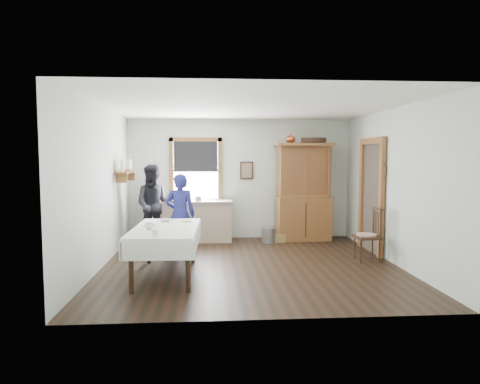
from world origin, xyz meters
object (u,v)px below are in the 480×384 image
at_px(work_counter, 196,221).
at_px(figure_dark, 155,208).
at_px(spindle_chair, 367,234).
at_px(pail, 269,235).
at_px(wicker_basket, 278,238).
at_px(woman_blue, 180,218).
at_px(dining_table, 166,252).
at_px(china_hutch, 303,192).

height_order(work_counter, figure_dark, figure_dark).
height_order(work_counter, spindle_chair, spindle_chair).
bearing_deg(figure_dark, pail, 0.95).
bearing_deg(spindle_chair, wicker_basket, 120.69).
bearing_deg(work_counter, woman_blue, -102.90).
bearing_deg(work_counter, wicker_basket, -9.05).
height_order(spindle_chair, pail, spindle_chair).
xyz_separation_m(dining_table, spindle_chair, (3.47, 0.70, 0.10)).
relative_size(dining_table, wicker_basket, 6.21).
distance_m(spindle_chair, wicker_basket, 2.27).
xyz_separation_m(work_counter, spindle_chair, (3.09, -2.04, 0.03)).
height_order(pail, woman_blue, woman_blue).
xyz_separation_m(spindle_chair, wicker_basket, (-1.30, 1.82, -0.39)).
xyz_separation_m(spindle_chair, figure_dark, (-3.94, 1.65, 0.30)).
xyz_separation_m(dining_table, figure_dark, (-0.47, 2.36, 0.40)).
height_order(china_hutch, woman_blue, china_hutch).
distance_m(spindle_chair, figure_dark, 4.28).
height_order(work_counter, pail, work_counter).
height_order(dining_table, woman_blue, woman_blue).
distance_m(china_hutch, wicker_basket, 1.18).
bearing_deg(pail, figure_dark, -177.08).
xyz_separation_m(china_hutch, woman_blue, (-2.64, -1.31, -0.36)).
height_order(dining_table, spindle_chair, spindle_chair).
xyz_separation_m(spindle_chair, woman_blue, (-3.34, 0.73, 0.23)).
distance_m(china_hutch, woman_blue, 2.97).
distance_m(china_hutch, dining_table, 3.96).
xyz_separation_m(china_hutch, figure_dark, (-3.23, -0.39, -0.29)).
relative_size(pail, wicker_basket, 1.03).
distance_m(wicker_basket, figure_dark, 2.73).
bearing_deg(china_hutch, pail, -164.63).
relative_size(work_counter, dining_table, 0.82).
distance_m(china_hutch, figure_dark, 3.27).
height_order(wicker_basket, woman_blue, woman_blue).
bearing_deg(spindle_chair, pail, 125.65).
bearing_deg(pail, wicker_basket, 12.21).
bearing_deg(china_hutch, spindle_chair, -73.62).
bearing_deg(china_hutch, wicker_basket, -162.63).
relative_size(wicker_basket, woman_blue, 0.22).
bearing_deg(woman_blue, china_hutch, -153.46).
bearing_deg(figure_dark, spindle_chair, -24.73).
xyz_separation_m(wicker_basket, woman_blue, (-2.04, -1.09, 0.62)).
relative_size(china_hutch, figure_dark, 1.37).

